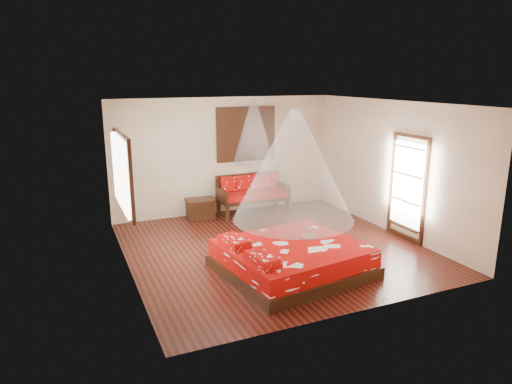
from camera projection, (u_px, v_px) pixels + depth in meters
room at (274, 178)px, 8.62m from camera, size 5.54×5.54×2.84m
bed at (291, 258)px, 7.79m from camera, size 2.57×2.38×0.65m
daybed at (252, 192)px, 11.16m from camera, size 1.68×0.75×0.94m
storage_chest at (201, 208)px, 10.80m from camera, size 0.69×0.52×0.46m
shutter_panel at (246, 134)px, 11.12m from camera, size 1.52×0.06×1.32m
window_left at (124, 172)px, 7.68m from camera, size 0.10×1.74×1.34m
glazed_door at (407, 188)px, 9.22m from camera, size 0.08×1.02×2.16m
wine_tray at (309, 234)px, 8.07m from camera, size 0.29×0.29×0.23m
mosquito_net_main at (294, 166)px, 7.41m from camera, size 2.01×2.01×1.80m
mosquito_net_daybed at (254, 132)px, 10.69m from camera, size 1.00×1.00×1.50m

